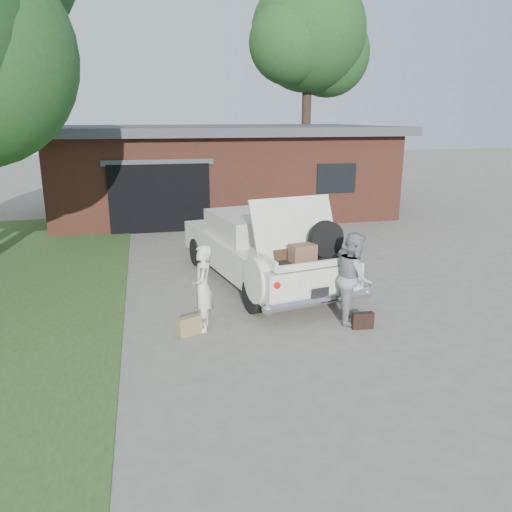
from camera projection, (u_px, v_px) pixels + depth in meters
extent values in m
plane|color=gray|center=(263.00, 322.00, 9.13)|extent=(90.00, 90.00, 0.00)
cube|color=brown|center=(220.00, 173.00, 19.75)|extent=(12.00, 7.00, 3.00)
cube|color=#4C4C51|center=(219.00, 130.00, 19.30)|extent=(12.80, 7.80, 0.30)
cube|color=black|center=(160.00, 198.00, 16.08)|extent=(3.20, 0.30, 2.20)
cube|color=#4C4C51|center=(158.00, 162.00, 15.71)|extent=(3.50, 0.12, 0.18)
cube|color=black|center=(336.00, 178.00, 17.16)|extent=(1.40, 0.08, 1.00)
cylinder|color=#38281E|center=(306.00, 132.00, 23.77)|extent=(0.44, 0.44, 5.85)
sphere|color=#245422|center=(308.00, 33.00, 22.59)|extent=(5.22, 5.22, 5.22)
sphere|color=#245422|center=(328.00, 55.00, 23.55)|extent=(3.91, 3.91, 3.91)
sphere|color=#245422|center=(290.00, 42.00, 21.89)|extent=(3.65, 3.65, 3.65)
cube|color=beige|center=(259.00, 253.00, 11.32)|extent=(2.95, 5.47, 0.67)
cube|color=beige|center=(254.00, 225.00, 11.43)|extent=(2.09, 2.37, 0.54)
cube|color=black|center=(238.00, 218.00, 12.30)|extent=(1.59, 0.40, 0.46)
cube|color=black|center=(273.00, 235.00, 10.57)|extent=(1.59, 0.40, 0.46)
cylinder|color=black|center=(254.00, 296.00, 9.50)|extent=(0.36, 0.72, 0.68)
cylinder|color=black|center=(335.00, 283.00, 10.21)|extent=(0.36, 0.72, 0.68)
cylinder|color=black|center=(198.00, 252.00, 12.59)|extent=(0.36, 0.72, 0.68)
cylinder|color=black|center=(263.00, 245.00, 13.31)|extent=(0.36, 0.72, 0.68)
cylinder|color=silver|center=(320.00, 300.00, 9.06)|extent=(2.12, 0.60, 0.19)
cylinder|color=#A5140F|center=(276.00, 285.00, 8.68)|extent=(0.14, 0.13, 0.12)
cylinder|color=#A5140F|center=(357.00, 273.00, 9.35)|extent=(0.14, 0.13, 0.12)
cube|color=black|center=(320.00, 293.00, 9.00)|extent=(0.35, 0.09, 0.18)
cube|color=black|center=(302.00, 260.00, 9.49)|extent=(1.80, 1.43, 0.04)
cube|color=beige|center=(263.00, 259.00, 9.14)|extent=(0.29, 1.13, 0.19)
cube|color=beige|center=(339.00, 250.00, 9.79)|extent=(0.29, 1.13, 0.19)
cube|color=beige|center=(318.00, 264.00, 8.98)|extent=(1.64, 0.39, 0.12)
cube|color=beige|center=(294.00, 227.00, 9.64)|extent=(1.81, 0.84, 1.11)
cube|color=#48331F|center=(284.00, 252.00, 9.58)|extent=(0.64, 0.48, 0.19)
cube|color=brown|center=(303.00, 253.00, 9.28)|extent=(0.52, 0.39, 0.33)
cube|color=black|center=(296.00, 251.00, 9.68)|extent=(0.64, 0.48, 0.18)
cylinder|color=black|center=(326.00, 239.00, 9.54)|extent=(0.72, 0.30, 0.71)
imported|color=silver|center=(203.00, 288.00, 8.64)|extent=(0.44, 0.60, 1.53)
imported|color=gray|center=(354.00, 278.00, 9.01)|extent=(0.83, 0.95, 1.66)
cube|color=#9E8150|center=(190.00, 326.00, 8.59)|extent=(0.44, 0.28, 0.33)
cube|color=black|center=(363.00, 321.00, 8.84)|extent=(0.39, 0.15, 0.30)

